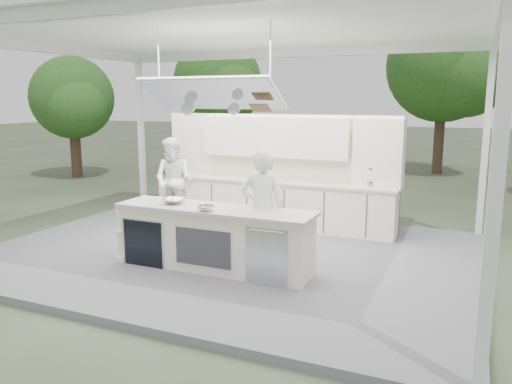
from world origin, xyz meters
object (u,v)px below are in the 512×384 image
at_px(demo_island, 213,238).
at_px(head_chef, 262,210).
at_px(sous_chef, 174,180).
at_px(back_counter, 271,203).

xyz_separation_m(demo_island, head_chef, (0.69, 0.29, 0.44)).
bearing_deg(sous_chef, demo_island, -51.46).
distance_m(demo_island, sous_chef, 3.14).
distance_m(demo_island, head_chef, 0.87).
height_order(demo_island, back_counter, same).
relative_size(back_counter, sous_chef, 2.86).
distance_m(head_chef, sous_chef, 3.45).
bearing_deg(head_chef, back_counter, -86.37).
height_order(demo_island, sous_chef, sous_chef).
bearing_deg(demo_island, sous_chef, 133.41).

